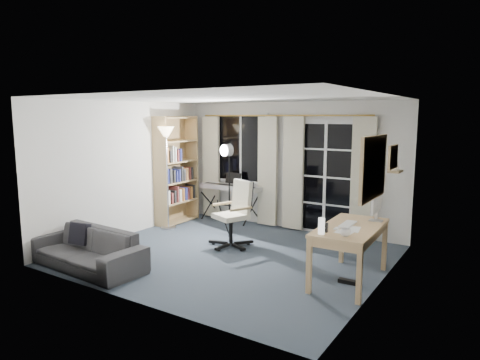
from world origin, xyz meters
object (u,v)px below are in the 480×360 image
object	(u,v)px
torchiere_lamp	(166,147)
office_chair	(237,208)
bookshelf	(174,173)
monitor	(377,201)
mug	(345,231)
sofa	(86,242)
keyboard_piano	(230,188)
desk	(350,233)
studio_light	(227,161)

from	to	relation	value
torchiere_lamp	office_chair	bearing A→B (deg)	-6.40
bookshelf	monitor	xyz separation A→B (m)	(4.20, -0.72, -0.00)
monitor	mug	bearing A→B (deg)	-97.77
bookshelf	office_chair	world-z (taller)	bookshelf
office_chair	mug	bearing A→B (deg)	-3.01
bookshelf	sofa	bearing A→B (deg)	-76.80
keyboard_piano	desk	xyz separation A→B (m)	(3.02, -1.72, -0.07)
torchiere_lamp	studio_light	distance (m)	1.25
keyboard_piano	studio_light	world-z (taller)	studio_light
desk	mug	distance (m)	0.53
keyboard_piano	sofa	xyz separation A→B (m)	(-0.29, -3.25, -0.35)
keyboard_piano	office_chair	bearing A→B (deg)	-51.32
desk	mug	world-z (taller)	mug
studio_light	desk	size ratio (longest dim) A/B	1.21
office_chair	monitor	bearing A→B (deg)	20.19
torchiere_lamp	desk	size ratio (longest dim) A/B	1.40
bookshelf	studio_light	distance (m)	1.48
torchiere_lamp	office_chair	world-z (taller)	torchiere_lamp
keyboard_piano	monitor	size ratio (longest dim) A/B	2.47
torchiere_lamp	bookshelf	bearing A→B (deg)	115.72
torchiere_lamp	keyboard_piano	xyz separation A→B (m)	(0.77, 1.00, -0.85)
torchiere_lamp	mug	distance (m)	4.15
desk	monitor	bearing A→B (deg)	64.44
bookshelf	sofa	distance (m)	2.86
office_chair	keyboard_piano	bearing A→B (deg)	150.09
torchiere_lamp	sofa	world-z (taller)	torchiere_lamp
keyboard_piano	monitor	bearing A→B (deg)	-20.85
office_chair	studio_light	bearing A→B (deg)	160.21
office_chair	torchiere_lamp	bearing A→B (deg)	-164.29
studio_light	sofa	size ratio (longest dim) A/B	0.89
studio_light	office_chair	xyz separation A→B (m)	(0.49, -0.44, -0.71)
keyboard_piano	monitor	xyz separation A→B (m)	(3.22, -1.27, 0.30)
keyboard_piano	mug	xyz separation A→B (m)	(3.12, -2.22, 0.08)
studio_light	monitor	size ratio (longest dim) A/B	3.18
keyboard_piano	mug	distance (m)	3.83
keyboard_piano	sofa	distance (m)	3.28
monitor	sofa	distance (m)	4.08
office_chair	sofa	world-z (taller)	office_chair
studio_light	desk	distance (m)	2.85
monitor	sofa	size ratio (longest dim) A/B	0.28
studio_light	desk	bearing A→B (deg)	-3.80
bookshelf	studio_light	bearing A→B (deg)	-9.32
keyboard_piano	mug	world-z (taller)	keyboard_piano
bookshelf	mug	xyz separation A→B (m)	(4.11, -1.67, -0.22)
torchiere_lamp	monitor	bearing A→B (deg)	-3.83
monitor	mug	world-z (taller)	monitor
studio_light	desk	world-z (taller)	studio_light
bookshelf	keyboard_piano	bearing A→B (deg)	27.92
desk	office_chair	bearing A→B (deg)	163.90
keyboard_piano	desk	size ratio (longest dim) A/B	0.94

